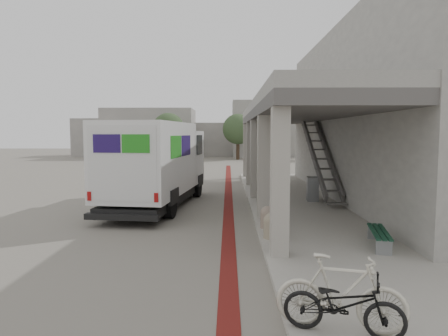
{
  "coord_description": "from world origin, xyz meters",
  "views": [
    {
      "loc": [
        0.99,
        -12.01,
        2.77
      ],
      "look_at": [
        0.85,
        1.36,
        1.6
      ],
      "focal_mm": 32.0,
      "sensor_mm": 36.0,
      "label": 1
    }
  ],
  "objects_px": {
    "bench": "(379,235)",
    "bicycle_black": "(343,304)",
    "bicycle_cream": "(341,293)",
    "utility_cabinet": "(313,189)",
    "fedex_truck": "(157,162)"
  },
  "relations": [
    {
      "from": "bench",
      "to": "bicycle_black",
      "type": "height_order",
      "value": "bicycle_black"
    },
    {
      "from": "bench",
      "to": "bicycle_black",
      "type": "bearing_deg",
      "value": -104.0
    },
    {
      "from": "bicycle_cream",
      "to": "bicycle_black",
      "type": "bearing_deg",
      "value": -165.06
    },
    {
      "from": "bench",
      "to": "utility_cabinet",
      "type": "distance_m",
      "value": 6.34
    },
    {
      "from": "fedex_truck",
      "to": "utility_cabinet",
      "type": "distance_m",
      "value": 6.11
    },
    {
      "from": "bench",
      "to": "bicycle_cream",
      "type": "height_order",
      "value": "bicycle_cream"
    },
    {
      "from": "fedex_truck",
      "to": "bench",
      "type": "xyz_separation_m",
      "value": [
        6.2,
        -5.69,
        -1.29
      ]
    },
    {
      "from": "fedex_truck",
      "to": "bicycle_black",
      "type": "relative_size",
      "value": 4.86
    },
    {
      "from": "bench",
      "to": "bicycle_cream",
      "type": "xyz_separation_m",
      "value": [
        -2.03,
        -4.01,
        0.25
      ]
    },
    {
      "from": "bench",
      "to": "bicycle_cream",
      "type": "bearing_deg",
      "value": -104.64
    },
    {
      "from": "fedex_truck",
      "to": "bicycle_cream",
      "type": "height_order",
      "value": "fedex_truck"
    },
    {
      "from": "utility_cabinet",
      "to": "bench",
      "type": "bearing_deg",
      "value": -82.13
    },
    {
      "from": "bench",
      "to": "bicycle_black",
      "type": "xyz_separation_m",
      "value": [
        -2.03,
        -4.12,
        0.14
      ]
    },
    {
      "from": "fedex_truck",
      "to": "bicycle_cream",
      "type": "bearing_deg",
      "value": -59.78
    },
    {
      "from": "fedex_truck",
      "to": "bicycle_cream",
      "type": "xyz_separation_m",
      "value": [
        4.18,
        -9.7,
        -1.04
      ]
    }
  ]
}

